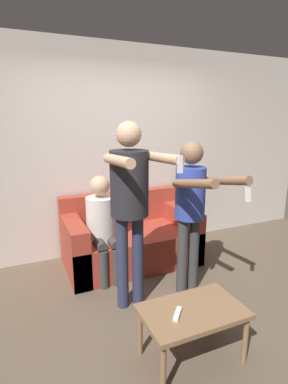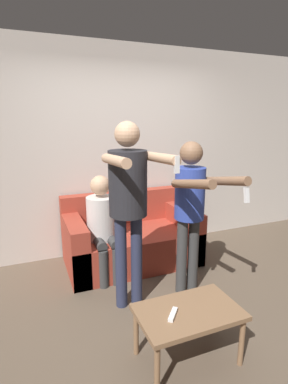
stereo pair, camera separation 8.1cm
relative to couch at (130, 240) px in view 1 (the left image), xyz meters
name	(u,v)px [view 1 (the left image)]	position (x,y,z in m)	size (l,w,h in m)	color
ground_plane	(173,313)	(-0.01, -1.17, -0.29)	(14.00, 14.00, 0.00)	brown
wall_back	(115,152)	(-0.01, 0.47, 1.06)	(6.40, 0.06, 2.70)	beige
couch	(130,240)	(0.00, 0.00, 0.00)	(1.61, 0.89, 0.84)	#9E3828
person_standing_left	(130,194)	(-0.32, -0.88, 0.84)	(0.47, 0.74, 1.76)	#282D47
person_standing_right	(192,202)	(0.32, -0.89, 0.69)	(0.42, 0.78, 1.57)	#383838
person_seated	(102,222)	(-0.40, -0.20, 0.36)	(0.33, 0.54, 1.17)	#383838
coffee_table	(193,315)	(-0.15, -1.69, 0.08)	(0.76, 0.47, 0.42)	#846042
remote_on_table	(177,314)	(-0.29, -1.70, 0.15)	(0.13, 0.14, 0.02)	white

